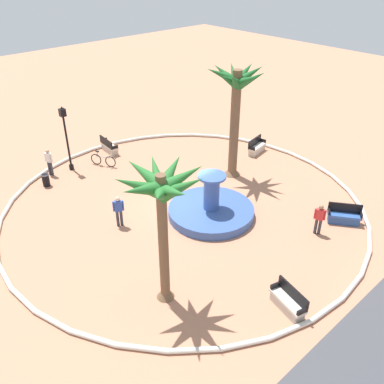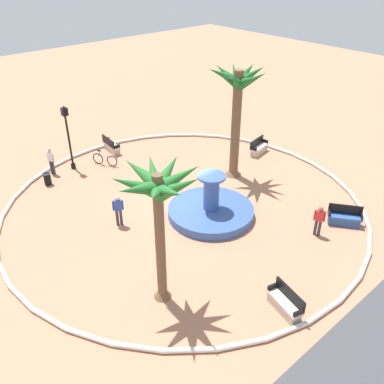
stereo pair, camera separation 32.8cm
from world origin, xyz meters
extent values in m
plane|color=tan|center=(0.00, 0.00, 0.00)|extent=(80.00, 80.00, 0.00)
torus|color=silver|center=(0.00, 0.00, 0.10)|extent=(18.55, 18.55, 0.20)
cylinder|color=#38569E|center=(-0.41, 1.58, 0.23)|extent=(4.32, 4.32, 0.45)
cylinder|color=#236093|center=(-0.41, 1.58, 0.19)|extent=(3.80, 3.80, 0.34)
cylinder|color=#38569E|center=(-0.41, 1.58, 1.32)|extent=(0.78, 0.78, 1.74)
cylinder|color=#3D5FAD|center=(-0.41, 1.58, 2.25)|extent=(1.38, 1.38, 0.12)
cylinder|color=brown|center=(4.88, 4.41, 2.71)|extent=(0.37, 0.37, 5.41)
cone|color=brown|center=(4.88, 4.41, 0.25)|extent=(0.70, 0.70, 0.50)
cone|color=#28702D|center=(5.64, 4.45, 5.16)|extent=(1.73, 0.65, 1.03)
cone|color=#28702D|center=(5.37, 4.95, 5.08)|extent=(1.56, 1.63, 1.17)
cone|color=#28702D|center=(4.99, 5.15, 5.11)|extent=(0.81, 1.77, 1.12)
cone|color=#28702D|center=(4.44, 4.96, 5.02)|extent=(1.48, 1.67, 1.28)
cone|color=#28702D|center=(4.15, 4.64, 5.14)|extent=(1.79, 1.05, 1.06)
cone|color=#28702D|center=(4.18, 4.09, 5.16)|extent=(1.78, 1.22, 1.03)
cone|color=#28702D|center=(4.54, 3.76, 5.08)|extent=(1.27, 1.77, 1.18)
cone|color=#28702D|center=(4.96, 3.63, 5.21)|extent=(0.74, 1.75, 0.94)
cone|color=#28702D|center=(5.51, 4.02, 5.09)|extent=(1.74, 1.37, 1.15)
cylinder|color=brown|center=(-4.39, -0.67, 3.09)|extent=(0.52, 0.52, 6.19)
cone|color=brown|center=(-4.39, -0.67, 0.25)|extent=(0.99, 0.99, 0.50)
cone|color=#1E6028|center=(-3.64, -0.61, 5.80)|extent=(1.80, 0.72, 1.26)
cone|color=#1E6028|center=(-3.75, -0.28, 5.80)|extent=(1.79, 1.40, 1.27)
cone|color=#1E6028|center=(-4.34, 0.08, 5.81)|extent=(0.70, 1.80, 1.25)
cone|color=#1E6028|center=(-4.68, -0.01, 5.75)|extent=(1.19, 1.81, 1.36)
cone|color=#1E6028|center=(-5.14, -0.45, 5.86)|extent=(1.86, 1.04, 1.17)
cone|color=#1E6028|center=(-5.16, -0.84, 5.88)|extent=(1.86, 0.93, 1.13)
cone|color=#1E6028|center=(-4.79, -1.28, 5.75)|extent=(1.42, 1.76, 1.35)
cone|color=#1E6028|center=(-4.30, -1.43, 5.83)|extent=(0.78, 1.82, 1.22)
cone|color=#1E6028|center=(-3.87, -1.26, 5.90)|extent=(1.60, 1.70, 1.10)
cube|color=#335BA8|center=(-4.73, 6.45, 0.45)|extent=(1.35, 1.59, 0.12)
cube|color=black|center=(-4.90, 6.33, 0.75)|extent=(1.01, 1.34, 0.50)
cube|color=#2B4E8F|center=(-4.73, 6.45, 0.20)|extent=(1.24, 1.46, 0.39)
cube|color=black|center=(-5.17, 7.05, 0.59)|extent=(0.41, 0.33, 0.24)
cube|color=black|center=(-4.28, 5.84, 0.59)|extent=(0.41, 0.33, 0.24)
cube|color=beige|center=(-0.74, -8.20, 0.45)|extent=(0.64, 1.64, 0.12)
cube|color=black|center=(-0.53, -8.22, 0.75)|extent=(0.22, 1.60, 0.50)
cube|color=#B6ADA0|center=(-0.74, -8.20, 0.20)|extent=(0.59, 1.51, 0.39)
cube|color=black|center=(-0.80, -8.94, 0.59)|extent=(0.46, 0.12, 0.24)
cube|color=black|center=(-0.67, -7.45, 0.59)|extent=(0.46, 0.12, 0.24)
cube|color=beige|center=(1.95, 8.00, 0.45)|extent=(0.87, 1.67, 0.12)
cube|color=black|center=(1.75, 8.05, 0.75)|extent=(0.46, 1.57, 0.50)
cube|color=#B6ADA0|center=(1.95, 8.00, 0.20)|extent=(0.80, 1.54, 0.39)
cube|color=black|center=(2.13, 8.73, 0.59)|extent=(0.46, 0.18, 0.24)
cube|color=black|center=(1.78, 7.27, 0.59)|extent=(0.46, 0.18, 0.24)
cube|color=beige|center=(-7.76, -1.58, 0.45)|extent=(1.67, 0.81, 0.12)
cube|color=black|center=(-7.72, -1.78, 0.75)|extent=(1.58, 0.40, 0.50)
cube|color=#B6ADA0|center=(-7.76, -1.58, 0.20)|extent=(1.53, 0.74, 0.39)
cube|color=black|center=(-8.49, -1.73, 0.59)|extent=(0.17, 0.46, 0.24)
cube|color=black|center=(-7.02, -1.43, 0.59)|extent=(0.17, 0.46, 0.24)
cylinder|color=black|center=(2.33, -7.70, 1.70)|extent=(0.12, 0.12, 3.40)
cylinder|color=black|center=(2.33, -7.70, 0.15)|extent=(0.28, 0.28, 0.30)
cube|color=black|center=(2.33, -7.70, 3.62)|extent=(0.32, 0.32, 0.44)
sphere|color=#F2EDCC|center=(2.33, -7.70, 3.62)|extent=(0.22, 0.22, 0.22)
cone|color=black|center=(2.33, -7.70, 3.90)|extent=(0.20, 0.20, 0.18)
cylinder|color=black|center=(4.35, -6.85, 0.35)|extent=(0.40, 0.40, 0.70)
torus|color=#4C4C51|center=(4.35, -6.85, 0.70)|extent=(0.46, 0.46, 0.06)
torus|color=black|center=(0.40, -6.34, 0.36)|extent=(0.39, 0.66, 0.72)
torus|color=black|center=(0.87, -7.23, 0.36)|extent=(0.39, 0.66, 0.72)
cylinder|color=#99999E|center=(0.63, -6.78, 0.59)|extent=(0.49, 0.86, 0.05)
cylinder|color=#99999E|center=(0.80, -7.09, 0.74)|extent=(0.04, 0.04, 0.30)
cube|color=black|center=(0.80, -7.09, 0.91)|extent=(0.18, 0.22, 0.06)
cylinder|color=#99999E|center=(0.42, -6.39, 0.73)|extent=(0.40, 0.23, 0.03)
cylinder|color=#33333D|center=(3.60, -7.94, 0.44)|extent=(0.14, 0.14, 0.87)
cylinder|color=#33333D|center=(3.53, -7.77, 0.44)|extent=(0.14, 0.14, 0.87)
cube|color=white|center=(3.56, -7.86, 1.15)|extent=(0.32, 0.39, 0.56)
sphere|color=tan|center=(3.56, -7.86, 1.55)|extent=(0.22, 0.22, 0.22)
cylinder|color=white|center=(3.65, -8.06, 1.15)|extent=(0.09, 0.09, 0.53)
cylinder|color=white|center=(3.48, -7.65, 1.15)|extent=(0.09, 0.09, 0.53)
cylinder|color=#33333D|center=(-3.08, 6.13, 0.40)|extent=(0.14, 0.14, 0.80)
cylinder|color=#33333D|center=(-2.99, 5.98, 0.40)|extent=(0.14, 0.14, 0.80)
cube|color=red|center=(-3.03, 6.06, 1.08)|extent=(0.34, 0.39, 0.56)
sphere|color=#9E7051|center=(-3.03, 6.06, 1.48)|extent=(0.22, 0.22, 0.22)
cylinder|color=red|center=(-3.14, 6.25, 1.08)|extent=(0.09, 0.09, 0.53)
cylinder|color=red|center=(-2.92, 5.87, 1.08)|extent=(0.09, 0.09, 0.53)
cylinder|color=#33333D|center=(3.56, -0.82, 0.43)|extent=(0.14, 0.14, 0.85)
cylinder|color=#33333D|center=(3.41, -0.73, 0.43)|extent=(0.14, 0.14, 0.85)
cube|color=#2D4CA5|center=(3.48, -0.77, 1.13)|extent=(0.39, 0.35, 0.56)
sphere|color=beige|center=(3.48, -0.77, 1.53)|extent=(0.22, 0.22, 0.22)
cylinder|color=#2D4CA5|center=(3.67, -0.89, 1.13)|extent=(0.09, 0.09, 0.53)
cylinder|color=#2D4CA5|center=(3.30, -0.66, 1.13)|extent=(0.09, 0.09, 0.53)
camera|label=1|loc=(12.14, 13.86, 11.89)|focal=39.10mm
camera|label=2|loc=(11.90, 14.08, 11.89)|focal=39.10mm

